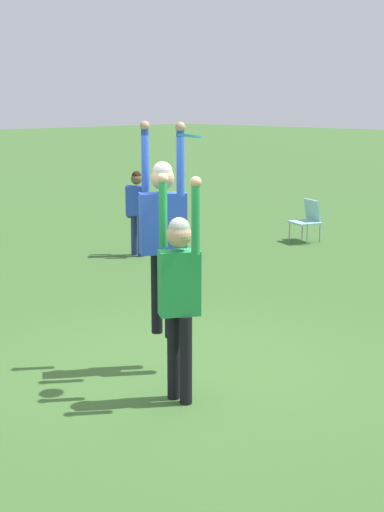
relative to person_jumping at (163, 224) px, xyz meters
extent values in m
plane|color=#3D662D|center=(0.10, 0.14, -1.60)|extent=(120.00, 120.00, 0.00)
cylinder|color=black|center=(-0.11, 0.00, -0.76)|extent=(0.12, 0.12, 0.90)
cylinder|color=black|center=(0.11, 0.00, -0.76)|extent=(0.12, 0.12, 0.90)
cube|color=blue|center=(0.00, 0.00, 0.00)|extent=(0.43, 0.51, 0.63)
sphere|color=tan|center=(0.00, 0.00, 0.47)|extent=(0.24, 0.24, 0.24)
sphere|color=#B7B2AD|center=(0.00, 0.00, 0.54)|extent=(0.21, 0.21, 0.21)
cylinder|color=blue|center=(-0.26, 0.00, 0.66)|extent=(0.08, 0.08, 0.67)
sphere|color=tan|center=(-0.26, 0.00, 0.99)|extent=(0.10, 0.10, 0.10)
cylinder|color=blue|center=(0.26, 0.00, 0.66)|extent=(0.08, 0.08, 0.67)
sphere|color=tan|center=(0.26, 0.00, 0.99)|extent=(0.10, 0.10, 0.10)
cylinder|color=black|center=(0.63, -0.46, -1.16)|extent=(0.12, 0.12, 0.87)
cylinder|color=black|center=(0.80, -0.46, -1.16)|extent=(0.12, 0.12, 0.87)
cube|color=green|center=(0.72, -0.46, -0.42)|extent=(0.38, 0.43, 0.62)
sphere|color=tan|center=(0.72, -0.46, 0.04)|extent=(0.24, 0.24, 0.24)
sphere|color=#B7B2AD|center=(0.72, -0.46, 0.10)|extent=(0.20, 0.20, 0.20)
cylinder|color=green|center=(0.50, -0.46, 0.22)|extent=(0.08, 0.08, 0.65)
sphere|color=tan|center=(0.50, -0.46, 0.54)|extent=(0.10, 0.10, 0.10)
cylinder|color=green|center=(0.93, -0.46, 0.22)|extent=(0.08, 0.08, 0.65)
sphere|color=tan|center=(0.93, -0.46, 0.54)|extent=(0.10, 0.10, 0.10)
cylinder|color=#2D9EDB|center=(0.52, -0.14, 0.92)|extent=(0.23, 0.23, 0.05)
cylinder|color=gray|center=(-3.35, 6.67, -1.39)|extent=(0.02, 0.02, 0.43)
cylinder|color=gray|center=(-2.90, 6.67, -1.39)|extent=(0.02, 0.02, 0.43)
cylinder|color=gray|center=(-3.35, 7.11, -1.39)|extent=(0.02, 0.02, 0.43)
cylinder|color=gray|center=(-2.90, 7.11, -1.39)|extent=(0.02, 0.02, 0.43)
cube|color=#8CC6C1|center=(-3.12, 6.89, -1.19)|extent=(0.68, 0.68, 0.04)
cube|color=#8CC6C1|center=(-3.12, 7.14, -0.96)|extent=(0.52, 0.30, 0.43)
cylinder|color=navy|center=(-4.68, 3.62, -1.22)|extent=(0.12, 0.12, 0.77)
cylinder|color=navy|center=(-4.49, 3.62, -1.22)|extent=(0.12, 0.12, 0.77)
cube|color=blue|center=(-4.58, 3.62, -0.56)|extent=(0.41, 0.45, 0.54)
sphere|color=brown|center=(-4.58, 3.62, -0.16)|extent=(0.21, 0.21, 0.21)
sphere|color=black|center=(-4.58, 3.62, -0.10)|extent=(0.18, 0.18, 0.18)
cylinder|color=blue|center=(-4.81, 3.62, -0.57)|extent=(0.08, 0.08, 0.58)
sphere|color=brown|center=(-4.81, 3.62, -0.86)|extent=(0.10, 0.10, 0.10)
cylinder|color=blue|center=(-4.35, 3.62, -0.57)|extent=(0.08, 0.08, 0.58)
sphere|color=brown|center=(-4.35, 3.62, -0.86)|extent=(0.10, 0.10, 0.10)
camera|label=1|loc=(5.33, -4.97, 1.25)|focal=50.00mm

